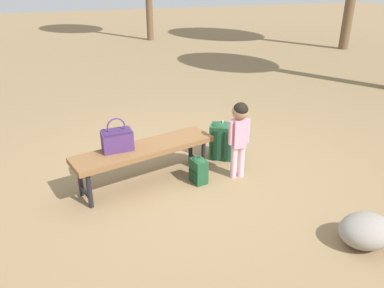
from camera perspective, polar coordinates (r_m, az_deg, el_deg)
The scene contains 7 objects.
ground_plane at distance 4.57m, azimuth -0.51°, elevation -4.73°, with size 40.00×40.00×0.00m, color #8C704C.
park_bench at distance 4.29m, azimuth -7.03°, elevation -1.06°, with size 1.65×0.80×0.45m.
handbag at distance 4.18m, azimuth -10.97°, elevation 0.69°, with size 0.33×0.20×0.37m.
child_standing at distance 4.32m, azimuth 6.99°, elevation 2.27°, with size 0.25×0.19×0.91m.
backpack_large at distance 4.91m, azimuth 4.52°, elevation 0.71°, with size 0.38×0.35×0.51m.
backpack_small at distance 4.37m, azimuth 0.97°, elevation -3.76°, with size 0.20×0.22×0.33m.
trail_rock at distance 3.78m, azimuth 24.27°, elevation -11.57°, with size 0.49×0.41×0.28m.
Camera 1 is at (-1.24, -3.78, 2.24)m, focal length 36.19 mm.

